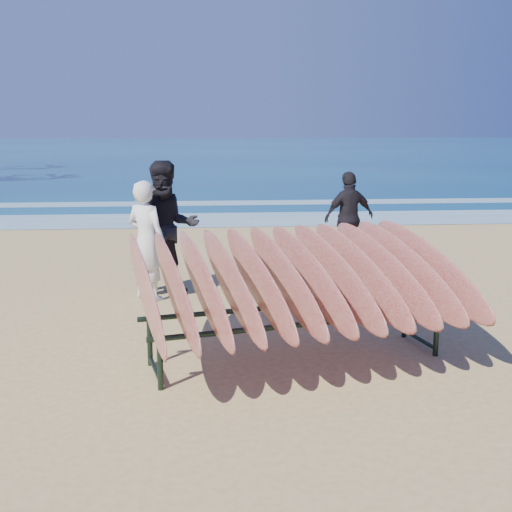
{
  "coord_description": "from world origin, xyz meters",
  "views": [
    {
      "loc": [
        -0.58,
        -6.4,
        2.45
      ],
      "look_at": [
        0.0,
        0.8,
        0.95
      ],
      "focal_mm": 45.0,
      "sensor_mm": 36.0,
      "label": 1
    }
  ],
  "objects_px": {
    "surfboard_rack": "(297,278)",
    "person_white": "(146,241)",
    "person_dark_a": "(167,228)",
    "person_dark_b": "(349,218)"
  },
  "relations": [
    {
      "from": "person_white",
      "to": "person_dark_b",
      "type": "height_order",
      "value": "person_white"
    },
    {
      "from": "surfboard_rack",
      "to": "person_white",
      "type": "distance_m",
      "value": 3.09
    },
    {
      "from": "person_white",
      "to": "person_dark_a",
      "type": "distance_m",
      "value": 0.45
    },
    {
      "from": "person_white",
      "to": "person_dark_a",
      "type": "height_order",
      "value": "person_dark_a"
    },
    {
      "from": "person_white",
      "to": "person_dark_a",
      "type": "xyz_separation_m",
      "value": [
        0.27,
        0.33,
        0.12
      ]
    },
    {
      "from": "person_dark_a",
      "to": "person_dark_b",
      "type": "relative_size",
      "value": 1.19
    },
    {
      "from": "surfboard_rack",
      "to": "person_dark_b",
      "type": "height_order",
      "value": "person_dark_b"
    },
    {
      "from": "surfboard_rack",
      "to": "person_white",
      "type": "xyz_separation_m",
      "value": [
        -1.75,
        2.55,
        -0.05
      ]
    },
    {
      "from": "surfboard_rack",
      "to": "person_white",
      "type": "bearing_deg",
      "value": 111.47
    },
    {
      "from": "person_white",
      "to": "person_dark_b",
      "type": "distance_m",
      "value": 4.01
    }
  ]
}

